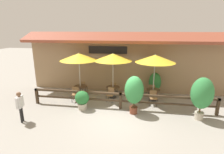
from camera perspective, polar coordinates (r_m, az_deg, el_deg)
ground_plane at (r=9.28m, az=2.06°, el=-13.08°), size 60.00×60.00×0.00m
building_facade at (r=12.44m, az=4.36°, el=4.94°), size 14.28×1.49×4.23m
patio_railing at (r=9.92m, az=2.82°, el=-6.67°), size 10.40×0.14×0.95m
patio_umbrella_near at (r=11.39m, az=-10.79°, el=6.47°), size 2.41×2.41×2.97m
dining_table_near at (r=11.89m, az=-10.28°, el=-3.64°), size 0.88×0.88×0.74m
chair_near_streetside at (r=11.30m, az=-11.86°, el=-5.26°), size 0.49×0.49×0.87m
chair_near_wallside at (r=12.59m, az=-9.34°, el=-2.96°), size 0.43×0.43×0.87m
patio_umbrella_middle at (r=11.05m, az=0.32°, el=6.47°), size 2.41×2.41×2.97m
dining_table_middle at (r=11.57m, az=0.30°, el=-3.93°), size 0.88×0.88×0.74m
chair_middle_streetside at (r=11.01m, az=-0.52°, el=-5.48°), size 0.49×0.49×0.87m
chair_middle_wallside at (r=12.21m, az=0.66°, el=-3.33°), size 0.47×0.47×0.87m
patio_umbrella_far at (r=10.84m, az=13.92°, el=5.84°), size 2.41×2.41×2.97m
dining_table_far at (r=11.37m, az=13.23°, el=-4.72°), size 0.88×0.88×0.74m
chair_far_streetside at (r=10.79m, az=13.33°, el=-6.37°), size 0.45×0.45×0.87m
chair_far_wallside at (r=12.01m, az=12.79°, el=-4.06°), size 0.43×0.43×0.87m
potted_plant_entrance_palm at (r=9.26m, az=7.23°, el=-4.58°), size 1.00×0.90×2.08m
potted_plant_broad_leaf at (r=9.62m, az=27.33°, el=-5.03°), size 1.06×0.95×2.20m
potted_plant_small_flowering at (r=10.04m, az=-9.73°, el=-7.18°), size 0.80×0.72×1.08m
potted_plant_tall_tropical at (r=12.24m, az=13.80°, el=-1.88°), size 0.82×0.74×1.59m
pedestrian at (r=9.52m, az=-27.87°, el=-7.52°), size 0.27×0.55×1.56m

